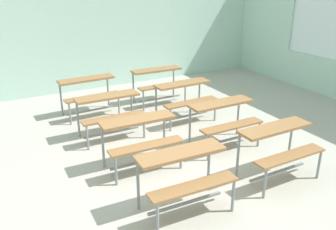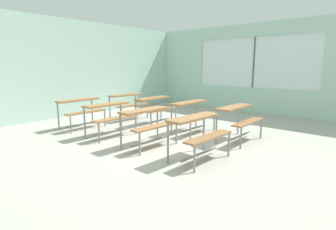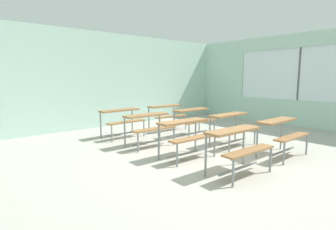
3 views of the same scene
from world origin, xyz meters
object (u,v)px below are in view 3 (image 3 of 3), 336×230
(desk_bench_r1c0, at_px, (186,130))
(desk_bench_r2c0, at_px, (149,122))
(desk_bench_r0c1, at_px, (282,129))
(desk_bench_r3c0, at_px, (122,116))
(desk_bench_r0c0, at_px, (238,141))
(desk_bench_r2c1, at_px, (194,116))
(desk_bench_r1c1, at_px, (232,122))
(desk_bench_r3c1, at_px, (167,111))

(desk_bench_r1c0, height_order, desk_bench_r2c0, same)
(desk_bench_r0c1, height_order, desk_bench_r1c0, same)
(desk_bench_r1c0, distance_m, desk_bench_r3c0, 2.43)
(desk_bench_r0c0, bearing_deg, desk_bench_r2c1, 60.87)
(desk_bench_r0c1, bearing_deg, desk_bench_r1c1, 92.59)
(desk_bench_r2c1, relative_size, desk_bench_r3c0, 0.99)
(desk_bench_r2c0, distance_m, desk_bench_r3c0, 1.22)
(desk_bench_r1c0, relative_size, desk_bench_r1c1, 1.01)
(desk_bench_r0c1, height_order, desk_bench_r2c1, same)
(desk_bench_r0c0, relative_size, desk_bench_r1c1, 1.02)
(desk_bench_r0c1, distance_m, desk_bench_r2c1, 2.42)
(desk_bench_r1c0, bearing_deg, desk_bench_r0c1, -35.54)
(desk_bench_r1c1, xyz_separation_m, desk_bench_r3c1, (0.04, 2.42, 0.00))
(desk_bench_r2c1, height_order, desk_bench_r3c0, same)
(desk_bench_r3c0, bearing_deg, desk_bench_r1c1, -60.49)
(desk_bench_r1c0, bearing_deg, desk_bench_r2c0, 93.25)
(desk_bench_r2c0, bearing_deg, desk_bench_r3c1, 38.59)
(desk_bench_r3c1, bearing_deg, desk_bench_r1c0, -120.92)
(desk_bench_r0c1, height_order, desk_bench_r2c0, same)
(desk_bench_r1c0, xyz_separation_m, desk_bench_r2c1, (1.50, 1.24, 0.00))
(desk_bench_r0c1, bearing_deg, desk_bench_r2c1, 90.84)
(desk_bench_r0c0, height_order, desk_bench_r3c1, same)
(desk_bench_r1c1, height_order, desk_bench_r2c0, same)
(desk_bench_r1c0, xyz_separation_m, desk_bench_r1c1, (1.49, -0.01, 0.00))
(desk_bench_r0c1, relative_size, desk_bench_r3c0, 0.98)
(desk_bench_r2c0, xyz_separation_m, desk_bench_r3c0, (-0.00, 1.22, 0.00))
(desk_bench_r0c1, bearing_deg, desk_bench_r3c0, 113.39)
(desk_bench_r1c0, height_order, desk_bench_r3c0, same)
(desk_bench_r0c1, xyz_separation_m, desk_bench_r3c1, (-0.02, 3.59, 0.00))
(desk_bench_r0c1, relative_size, desk_bench_r3c1, 0.99)
(desk_bench_r0c0, height_order, desk_bench_r2c1, same)
(desk_bench_r2c1, height_order, desk_bench_r3c1, same)
(desk_bench_r0c0, height_order, desk_bench_r1c1, same)
(desk_bench_r1c0, xyz_separation_m, desk_bench_r3c1, (1.52, 2.41, 0.00))
(desk_bench_r2c1, bearing_deg, desk_bench_r3c0, 141.11)
(desk_bench_r3c0, height_order, desk_bench_r3c1, same)
(desk_bench_r2c0, bearing_deg, desk_bench_r0c1, -55.54)
(desk_bench_r0c0, xyz_separation_m, desk_bench_r2c1, (1.46, 2.43, 0.00))
(desk_bench_r3c1, bearing_deg, desk_bench_r2c0, -140.95)
(desk_bench_r0c0, height_order, desk_bench_r3c0, same)
(desk_bench_r1c0, relative_size, desk_bench_r2c0, 1.01)
(desk_bench_r1c0, bearing_deg, desk_bench_r3c0, 92.45)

